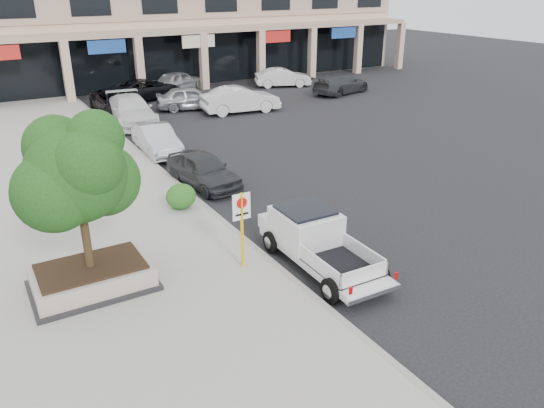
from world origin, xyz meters
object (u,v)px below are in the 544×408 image
at_px(pickup_truck, 322,244).
at_px(lot_car_c, 341,84).
at_px(planter_tree, 81,171).
at_px(curb_car_d, 119,102).
at_px(curb_car_c, 131,110).
at_px(lot_car_d, 145,89).
at_px(curb_car_a, 203,170).
at_px(lot_car_a, 191,98).
at_px(lot_car_e, 179,81).
at_px(no_parking_sign, 242,220).
at_px(lot_car_f, 283,77).
at_px(planter, 92,277).
at_px(lot_car_b, 240,100).
at_px(curb_car_b, 157,140).

distance_m(pickup_truck, lot_car_c, 26.16).
bearing_deg(planter_tree, curb_car_d, 72.67).
height_order(planter_tree, curb_car_c, planter_tree).
bearing_deg(planter_tree, lot_car_d, 68.89).
bearing_deg(pickup_truck, curb_car_a, 92.82).
height_order(lot_car_a, lot_car_e, lot_car_a).
xyz_separation_m(no_parking_sign, curb_car_a, (1.87, 7.02, -0.94)).
xyz_separation_m(lot_car_a, lot_car_e, (1.68, 6.43, -0.01)).
bearing_deg(curb_car_a, lot_car_f, 42.94).
height_order(pickup_truck, lot_car_f, pickup_truck).
bearing_deg(pickup_truck, no_parking_sign, 156.20).
height_order(lot_car_d, lot_car_f, lot_car_d).
distance_m(curb_car_a, curb_car_d, 14.36).
bearing_deg(lot_car_d, lot_car_a, -178.24).
xyz_separation_m(planter_tree, lot_car_a, (10.68, 19.05, -2.65)).
bearing_deg(lot_car_c, curb_car_d, 68.28).
height_order(planter, pickup_truck, pickup_truck).
xyz_separation_m(pickup_truck, lot_car_f, (14.07, 25.04, -0.07)).
bearing_deg(planter, lot_car_d, 68.73).
height_order(lot_car_b, lot_car_d, lot_car_b).
bearing_deg(lot_car_f, planter_tree, 159.81).
bearing_deg(lot_car_a, curb_car_b, 163.13).
relative_size(lot_car_c, lot_car_f, 1.16).
bearing_deg(planter_tree, lot_car_e, 64.13).
height_order(curb_car_b, lot_car_d, lot_car_d).
height_order(lot_car_b, lot_car_c, lot_car_b).
xyz_separation_m(planter, pickup_truck, (6.11, -2.03, 0.31)).
bearing_deg(planter_tree, lot_car_f, 48.75).
distance_m(pickup_truck, lot_car_b, 20.15).
height_order(no_parking_sign, lot_car_f, no_parking_sign).
distance_m(lot_car_d, lot_car_e, 3.78).
xyz_separation_m(planter_tree, lot_car_f, (20.04, 22.85, -2.70)).
height_order(no_parking_sign, curb_car_a, no_parking_sign).
xyz_separation_m(no_parking_sign, lot_car_c, (18.41, 19.47, -0.91)).
relative_size(planter_tree, lot_car_a, 0.90).
relative_size(curb_car_d, lot_car_a, 1.25).
bearing_deg(curb_car_d, pickup_truck, -91.21).
height_order(curb_car_c, curb_car_d, curb_car_c).
height_order(pickup_truck, curb_car_c, curb_car_c).
relative_size(pickup_truck, curb_car_a, 1.22).
height_order(curb_car_b, lot_car_c, lot_car_c).
bearing_deg(no_parking_sign, planter, 165.27).
height_order(curb_car_a, lot_car_c, lot_car_c).
xyz_separation_m(curb_car_d, lot_car_d, (2.81, 3.40, -0.04)).
bearing_deg(lot_car_a, lot_car_d, 34.78).
relative_size(lot_car_a, lot_car_c, 0.89).
relative_size(planter, lot_car_f, 0.74).
distance_m(planter_tree, lot_car_e, 28.44).
distance_m(curb_car_b, lot_car_f, 18.70).
height_order(planter, curb_car_c, curb_car_c).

